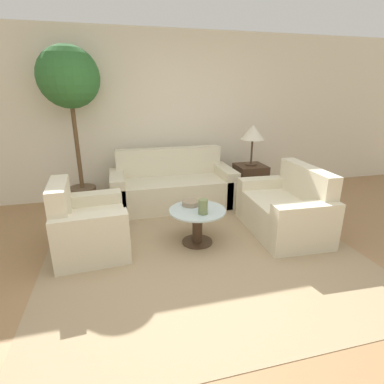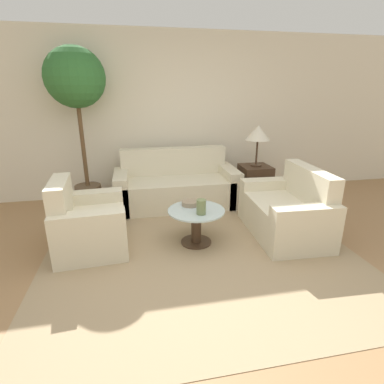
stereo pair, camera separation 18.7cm
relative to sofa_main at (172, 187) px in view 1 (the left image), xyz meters
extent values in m
plane|color=#9E754C|center=(-0.08, -2.14, -0.28)|extent=(14.00, 14.00, 0.00)
cube|color=beige|center=(-0.08, 0.61, 1.02)|extent=(10.00, 0.06, 2.60)
cube|color=tan|center=(0.04, -1.32, -0.28)|extent=(3.35, 3.48, 0.01)
cube|color=beige|center=(0.00, -0.08, -0.06)|extent=(1.65, 0.80, 0.43)
cube|color=beige|center=(0.00, 0.23, 0.15)|extent=(1.65, 0.18, 0.85)
cube|color=beige|center=(-0.83, -0.08, 0.00)|extent=(0.20, 0.80, 0.56)
cube|color=beige|center=(0.83, -0.08, 0.00)|extent=(0.20, 0.80, 0.56)
cube|color=beige|center=(-1.14, -1.19, -0.06)|extent=(0.78, 0.73, 0.43)
cube|color=beige|center=(-1.42, -1.21, 0.13)|extent=(0.23, 0.69, 0.82)
cube|color=beige|center=(-1.11, -1.53, 0.00)|extent=(0.75, 0.25, 0.56)
cube|color=beige|center=(-1.16, -0.86, 0.00)|extent=(0.75, 0.25, 0.56)
cube|color=beige|center=(1.15, -1.29, -0.06)|extent=(0.81, 1.05, 0.43)
cube|color=beige|center=(1.44, -1.30, 0.14)|extent=(0.22, 1.03, 0.83)
cube|color=beige|center=(1.17, -0.78, 0.00)|extent=(0.77, 0.23, 0.56)
cube|color=beige|center=(1.13, -1.80, 0.00)|extent=(0.77, 0.23, 0.56)
cylinder|color=#422D1E|center=(0.04, -1.32, -0.27)|extent=(0.36, 0.36, 0.02)
cylinder|color=#422D1E|center=(0.04, -1.32, -0.08)|extent=(0.12, 0.12, 0.40)
cylinder|color=#B2C6C6|center=(0.04, -1.32, 0.13)|extent=(0.65, 0.65, 0.02)
cube|color=#422D1E|center=(1.27, -0.08, 0.01)|extent=(0.46, 0.46, 0.57)
cylinder|color=#422D1E|center=(1.27, -0.08, 0.30)|extent=(0.18, 0.18, 0.02)
cylinder|color=#422D1E|center=(1.27, -0.08, 0.51)|extent=(0.03, 0.03, 0.39)
cone|color=beige|center=(1.27, -0.08, 0.81)|extent=(0.38, 0.38, 0.22)
cylinder|color=brown|center=(-1.34, 0.21, -0.12)|extent=(0.39, 0.39, 0.32)
cylinder|color=brown|center=(-1.34, 0.21, 0.71)|extent=(0.06, 0.06, 1.33)
sphere|color=#2D662D|center=(-1.34, 0.21, 1.60)|extent=(0.82, 0.82, 0.82)
cylinder|color=#6B7A4C|center=(0.07, -1.45, 0.22)|extent=(0.10, 0.10, 0.17)
cylinder|color=gray|center=(0.00, -1.17, 0.17)|extent=(0.20, 0.20, 0.06)
camera|label=1|loc=(-0.81, -4.36, 1.43)|focal=28.00mm
camera|label=2|loc=(-0.62, -4.41, 1.43)|focal=28.00mm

